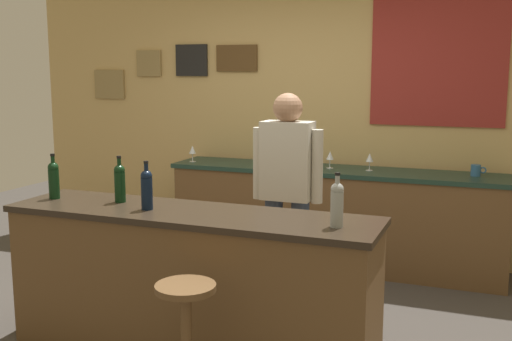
# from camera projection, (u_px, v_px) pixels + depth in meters

# --- Properties ---
(ground_plane) EXTENTS (10.00, 10.00, 0.00)m
(ground_plane) POSITION_uv_depth(u_px,v_px,m) (218.00, 327.00, 4.30)
(ground_plane) COLOR #423D38
(back_wall) EXTENTS (6.00, 0.09, 2.80)m
(back_wall) POSITION_uv_depth(u_px,v_px,m) (307.00, 108.00, 5.92)
(back_wall) COLOR tan
(back_wall) RESTS_ON ground_plane
(bar_counter) EXTENTS (2.37, 0.60, 0.92)m
(bar_counter) POSITION_uv_depth(u_px,v_px,m) (191.00, 282.00, 3.86)
(bar_counter) COLOR brown
(bar_counter) RESTS_ON ground_plane
(side_counter) EXTENTS (3.05, 0.56, 0.90)m
(side_counter) POSITION_uv_depth(u_px,v_px,m) (334.00, 217.00, 5.60)
(side_counter) COLOR brown
(side_counter) RESTS_ON ground_plane
(bartender) EXTENTS (0.52, 0.21, 1.62)m
(bartender) POSITION_uv_depth(u_px,v_px,m) (287.00, 189.00, 4.41)
(bartender) COLOR #384766
(bartender) RESTS_ON ground_plane
(bar_stool) EXTENTS (0.32, 0.32, 0.68)m
(bar_stool) POSITION_uv_depth(u_px,v_px,m) (186.00, 325.00, 3.22)
(bar_stool) COLOR brown
(bar_stool) RESTS_ON ground_plane
(wine_bottle_a) EXTENTS (0.07, 0.07, 0.31)m
(wine_bottle_a) POSITION_uv_depth(u_px,v_px,m) (54.00, 179.00, 4.13)
(wine_bottle_a) COLOR black
(wine_bottle_a) RESTS_ON bar_counter
(wine_bottle_b) EXTENTS (0.07, 0.07, 0.31)m
(wine_bottle_b) POSITION_uv_depth(u_px,v_px,m) (120.00, 182.00, 4.02)
(wine_bottle_b) COLOR black
(wine_bottle_b) RESTS_ON bar_counter
(wine_bottle_c) EXTENTS (0.07, 0.07, 0.31)m
(wine_bottle_c) POSITION_uv_depth(u_px,v_px,m) (147.00, 188.00, 3.80)
(wine_bottle_c) COLOR black
(wine_bottle_c) RESTS_ON bar_counter
(wine_bottle_d) EXTENTS (0.07, 0.07, 0.31)m
(wine_bottle_d) POSITION_uv_depth(u_px,v_px,m) (337.00, 203.00, 3.38)
(wine_bottle_d) COLOR #999E99
(wine_bottle_d) RESTS_ON bar_counter
(wine_glass_a) EXTENTS (0.07, 0.07, 0.16)m
(wine_glass_a) POSITION_uv_depth(u_px,v_px,m) (192.00, 150.00, 5.93)
(wine_glass_a) COLOR silver
(wine_glass_a) RESTS_ON side_counter
(wine_glass_b) EXTENTS (0.07, 0.07, 0.16)m
(wine_glass_b) POSITION_uv_depth(u_px,v_px,m) (269.00, 154.00, 5.70)
(wine_glass_b) COLOR silver
(wine_glass_b) RESTS_ON side_counter
(wine_glass_c) EXTENTS (0.07, 0.07, 0.16)m
(wine_glass_c) POSITION_uv_depth(u_px,v_px,m) (330.00, 156.00, 5.53)
(wine_glass_c) COLOR silver
(wine_glass_c) RESTS_ON side_counter
(wine_glass_d) EXTENTS (0.07, 0.07, 0.16)m
(wine_glass_d) POSITION_uv_depth(u_px,v_px,m) (370.00, 158.00, 5.40)
(wine_glass_d) COLOR silver
(wine_glass_d) RESTS_ON side_counter
(coffee_mug) EXTENTS (0.12, 0.08, 0.09)m
(coffee_mug) POSITION_uv_depth(u_px,v_px,m) (476.00, 170.00, 5.14)
(coffee_mug) COLOR #336699
(coffee_mug) RESTS_ON side_counter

